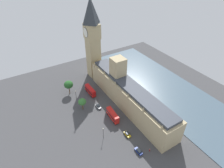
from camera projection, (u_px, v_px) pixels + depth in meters
ground_plane at (126, 107)px, 111.58m from camera, size 139.36×139.36×0.00m
river_thames at (166, 89)px, 125.19m from camera, size 38.72×125.42×0.25m
parliament_building at (128, 94)px, 108.63m from camera, size 12.61×69.36×26.01m
clock_tower at (92, 38)px, 123.26m from camera, size 9.03×9.03×54.86m
double_decker_bus_far_end at (90, 90)px, 120.09m from camera, size 2.81×10.54×4.75m
car_silver_near_tower at (98, 106)px, 110.45m from camera, size 1.92×4.47×1.74m
double_decker_bus_opposite_hall at (113, 115)px, 102.26m from camera, size 3.18×10.63×4.75m
car_yellow_cab_by_river_gate at (127, 134)px, 93.93m from camera, size 1.93×4.14×1.74m
car_blue_under_trees at (139, 151)px, 86.02m from camera, size 1.88×4.37×1.74m
pedestrian_kerbside at (150, 150)px, 86.62m from camera, size 0.61×0.51×1.61m
plane_tree_leading at (82, 102)px, 106.82m from camera, size 4.60×4.60×7.44m
plane_tree_midblock at (69, 85)px, 118.09m from camera, size 5.71×5.71×9.24m
street_lamp_trailing at (103, 131)px, 90.48m from camera, size 0.56×0.56×6.90m
street_lamp_corner at (76, 93)px, 114.39m from camera, size 0.56×0.56×6.67m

